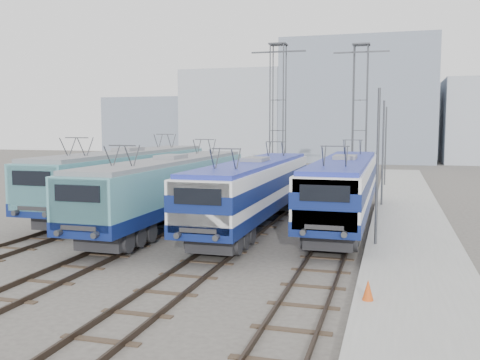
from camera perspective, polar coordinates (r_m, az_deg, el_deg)
name	(u,v)px	position (r m, az deg, el deg)	size (l,w,h in m)	color
ground	(174,248)	(24.03, -7.07, -7.24)	(160.00, 160.00, 0.00)	#514C47
platform	(410,225)	(30.00, 17.66, -4.55)	(4.00, 70.00, 0.30)	#9E9E99
locomotive_far_left	(127,175)	(34.15, -11.96, 0.54)	(2.98, 18.81, 3.54)	navy
locomotive_center_left	(170,185)	(28.88, -7.51, -0.56)	(2.82, 17.83, 3.36)	navy
locomotive_center_right	(254,186)	(28.13, 1.54, -0.69)	(2.74, 17.34, 3.26)	navy
locomotive_far_right	(344,184)	(29.33, 11.07, -0.45)	(2.80, 17.70, 3.33)	navy
catenary_tower_west	(278,111)	(44.50, 4.06, 7.40)	(4.50, 1.20, 12.00)	#3F4247
catenary_tower_east	(360,111)	(45.61, 12.67, 7.24)	(4.50, 1.20, 12.00)	#3F4247
mast_front	(377,170)	(23.60, 14.43, 0.99)	(0.12, 0.12, 7.00)	#3F4247
mast_mid	(383,155)	(35.57, 14.98, 2.55)	(0.12, 0.12, 7.00)	#3F4247
mast_rear	(385,148)	(47.56, 15.26, 3.32)	(0.12, 0.12, 7.00)	#3F4247
safety_cone	(368,290)	(16.45, 13.49, -11.33)	(0.34, 0.34, 0.61)	#CC4C15
building_west	(244,116)	(86.70, 0.46, 6.89)	(18.00, 12.00, 14.00)	#A4ACB8
building_center	(359,102)	(83.76, 12.53, 8.16)	(22.00, 14.00, 18.00)	gray
building_far_west	(154,128)	(92.27, -9.21, 5.51)	(14.00, 10.00, 10.00)	gray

